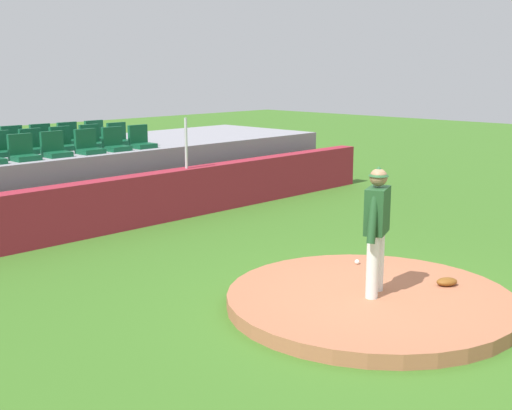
# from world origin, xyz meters

# --- Properties ---
(ground_plane) EXTENTS (60.00, 60.00, 0.00)m
(ground_plane) POSITION_xyz_m (0.00, 0.00, 0.00)
(ground_plane) COLOR #3B6E22
(pitchers_mound) EXTENTS (3.80, 3.80, 0.18)m
(pitchers_mound) POSITION_xyz_m (0.00, 0.00, 0.09)
(pitchers_mound) COLOR #AD6646
(pitchers_mound) RESTS_ON ground_plane
(pitcher) EXTENTS (0.73, 0.40, 1.71)m
(pitcher) POSITION_xyz_m (0.04, -0.03, 1.17)
(pitcher) COLOR silver
(pitcher) RESTS_ON pitchers_mound
(baseball) EXTENTS (0.07, 0.07, 0.07)m
(baseball) POSITION_xyz_m (1.00, 0.93, 0.22)
(baseball) COLOR white
(baseball) RESTS_ON pitchers_mound
(fielding_glove) EXTENTS (0.36, 0.32, 0.11)m
(fielding_glove) POSITION_xyz_m (1.02, -0.55, 0.24)
(fielding_glove) COLOR brown
(fielding_glove) RESTS_ON pitchers_mound
(brick_barrier) EXTENTS (15.25, 0.40, 1.03)m
(brick_barrier) POSITION_xyz_m (0.00, 6.01, 0.51)
(brick_barrier) COLOR maroon
(brick_barrier) RESTS_ON ground_plane
(fence_post_right) EXTENTS (0.06, 0.06, 1.07)m
(fence_post_right) POSITION_xyz_m (1.92, 6.01, 1.56)
(fence_post_right) COLOR silver
(fence_post_right) RESTS_ON brick_barrier
(bleacher_platform) EXTENTS (14.44, 3.63, 1.37)m
(bleacher_platform) POSITION_xyz_m (0.00, 8.61, 0.69)
(bleacher_platform) COLOR #92919A
(bleacher_platform) RESTS_ON ground_plane
(stadium_chair_1) EXTENTS (0.48, 0.44, 0.50)m
(stadium_chair_1) POSITION_xyz_m (-1.06, 7.31, 1.53)
(stadium_chair_1) COLOR #105130
(stadium_chair_1) RESTS_ON bleacher_platform
(stadium_chair_2) EXTENTS (0.48, 0.44, 0.50)m
(stadium_chair_2) POSITION_xyz_m (-0.36, 7.34, 1.53)
(stadium_chair_2) COLOR #105130
(stadium_chair_2) RESTS_ON bleacher_platform
(stadium_chair_3) EXTENTS (0.48, 0.44, 0.50)m
(stadium_chair_3) POSITION_xyz_m (0.38, 7.31, 1.53)
(stadium_chair_3) COLOR #105130
(stadium_chair_3) RESTS_ON bleacher_platform
(stadium_chair_4) EXTENTS (0.48, 0.44, 0.50)m
(stadium_chair_4) POSITION_xyz_m (1.04, 7.32, 1.53)
(stadium_chair_4) COLOR #105130
(stadium_chair_4) RESTS_ON bleacher_platform
(stadium_chair_5) EXTENTS (0.48, 0.44, 0.50)m
(stadium_chair_5) POSITION_xyz_m (1.72, 7.32, 1.53)
(stadium_chair_5) COLOR #105130
(stadium_chair_5) RESTS_ON bleacher_platform
(stadium_chair_7) EXTENTS (0.48, 0.44, 0.50)m
(stadium_chair_7) POSITION_xyz_m (-1.07, 8.22, 1.53)
(stadium_chair_7) COLOR #105130
(stadium_chair_7) RESTS_ON bleacher_platform
(stadium_chair_8) EXTENTS (0.48, 0.44, 0.50)m
(stadium_chair_8) POSITION_xyz_m (-0.37, 8.22, 1.53)
(stadium_chair_8) COLOR #105130
(stadium_chair_8) RESTS_ON bleacher_platform
(stadium_chair_9) EXTENTS (0.48, 0.44, 0.50)m
(stadium_chair_9) POSITION_xyz_m (0.32, 8.22, 1.53)
(stadium_chair_9) COLOR #105130
(stadium_chair_9) RESTS_ON bleacher_platform
(stadium_chair_10) EXTENTS (0.48, 0.44, 0.50)m
(stadium_chair_10) POSITION_xyz_m (1.04, 8.22, 1.53)
(stadium_chair_10) COLOR #105130
(stadium_chair_10) RESTS_ON bleacher_platform
(stadium_chair_11) EXTENTS (0.48, 0.44, 0.50)m
(stadium_chair_11) POSITION_xyz_m (1.76, 8.22, 1.53)
(stadium_chair_11) COLOR #105130
(stadium_chair_11) RESTS_ON bleacher_platform
(stadium_chair_14) EXTENTS (0.48, 0.44, 0.50)m
(stadium_chair_14) POSITION_xyz_m (-0.33, 9.15, 1.53)
(stadium_chair_14) COLOR #105130
(stadium_chair_14) RESTS_ON bleacher_platform
(stadium_chair_15) EXTENTS (0.48, 0.44, 0.50)m
(stadium_chair_15) POSITION_xyz_m (0.34, 9.13, 1.53)
(stadium_chair_15) COLOR #105130
(stadium_chair_15) RESTS_ON bleacher_platform
(stadium_chair_16) EXTENTS (0.48, 0.44, 0.50)m
(stadium_chair_16) POSITION_xyz_m (1.02, 9.13, 1.53)
(stadium_chair_16) COLOR #105130
(stadium_chair_16) RESTS_ON bleacher_platform
(stadium_chair_17) EXTENTS (0.48, 0.44, 0.50)m
(stadium_chair_17) POSITION_xyz_m (1.75, 9.14, 1.53)
(stadium_chair_17) COLOR #105130
(stadium_chair_17) RESTS_ON bleacher_platform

